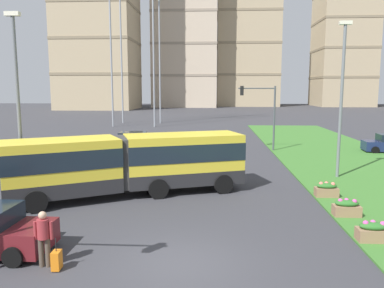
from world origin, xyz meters
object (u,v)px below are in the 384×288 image
Objects in this scene: flower_planter_1 at (347,208)px; apartment_tower_eastcentre at (344,37)px; rolling_suitcase at (57,260)px; flower_planter_0 at (373,231)px; articulated_bus at (130,163)px; car_white_van at (134,141)px; pedestrian_crossing at (44,235)px; streetlight_median at (342,94)px; apartment_tower_west at (97,9)px; streetlight_left at (18,98)px; apartment_tower_westcentre at (186,32)px; traffic_light_far_right at (262,107)px; flower_planter_2 at (326,190)px; apartment_tower_centre at (247,47)px.

apartment_tower_eastcentre is at bearing 72.31° from flower_planter_1.
rolling_suitcase reaches higher than flower_planter_0.
articulated_bus reaches higher than rolling_suitcase.
articulated_bus is 10.67× the size of flower_planter_0.
car_white_van is 2.60× the size of pedestrian_crossing.
apartment_tower_eastcentre reaches higher than streetlight_median.
streetlight_median is 90.98m from apartment_tower_west.
streetlight_left is 17.72m from streetlight_median.
car_white_van is 104.87m from apartment_tower_eastcentre.
apartment_tower_westcentre is at bearing 92.60° from articulated_bus.
rolling_suitcase is at bearing -93.08° from articulated_bus.
flower_planter_0 is 0.03× the size of apartment_tower_eastcentre.
rolling_suitcase is at bearing -152.67° from flower_planter_1.
car_white_van is 0.10× the size of apartment_tower_westcentre.
articulated_bus reaches higher than pedestrian_crossing.
traffic_light_far_right is (11.22, -0.08, 3.10)m from car_white_van.
streetlight_median is (1.90, 4.37, 4.63)m from flower_planter_2.
traffic_light_far_right is 81.16m from apartment_tower_west.
streetlight_median is 0.22× the size of apartment_tower_eastcentre.
pedestrian_crossing is 24.40m from traffic_light_far_right.
streetlight_left is (-15.12, -0.56, 4.50)m from flower_planter_2.
apartment_tower_west is (-21.50, 84.58, 21.39)m from streetlight_left.
streetlight_left is at bearing -90.46° from apartment_tower_westcentre.
apartment_tower_westcentre reaches higher than streetlight_left.
apartment_tower_centre is at bearing 177.76° from apartment_tower_eastcentre.
apartment_tower_west is (-35.18, 69.60, 22.45)m from traffic_light_far_right.
articulated_bus is 9.87m from flower_planter_2.
rolling_suitcase is 0.02× the size of apartment_tower_eastcentre.
apartment_tower_centre is (19.18, 7.66, -3.54)m from apartment_tower_westcentre.
pedestrian_crossing is at bearing -167.33° from flower_planter_0.
apartment_tower_centre is (15.55, 114.92, 17.79)m from pedestrian_crossing.
pedestrian_crossing is 124.16m from apartment_tower_eastcentre.
apartment_tower_west is 1.18× the size of apartment_tower_westcentre.
flower_planter_1 is 0.02× the size of apartment_tower_westcentre.
apartment_tower_west reaches higher than flower_planter_1.
pedestrian_crossing is at bearing 156.04° from rolling_suitcase.
streetlight_left is at bearing -100.53° from apartment_tower_centre.
traffic_light_far_right is at bearing 59.91° from articulated_bus.
articulated_bus is at bearing 150.37° from flower_planter_0.
apartment_tower_centre is at bearing 28.92° from apartment_tower_west.
rolling_suitcase is at bearing -111.27° from traffic_light_far_right.
articulated_bus is 14.82m from car_white_van.
apartment_tower_eastcentre is (44.46, 105.79, 19.78)m from articulated_bus.
rolling_suitcase is (2.42, -22.69, -0.44)m from car_white_van.
traffic_light_far_right is 0.11× the size of apartment_tower_west.
flower_planter_0 is 1.00× the size of flower_planter_1.
apartment_tower_westcentre is (-14.31, 104.86, 21.91)m from flower_planter_0.
articulated_bus is 109.30m from apartment_tower_centre.
car_white_van is 22.82m from rolling_suitcase.
streetlight_left is at bearing -75.74° from apartment_tower_west.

